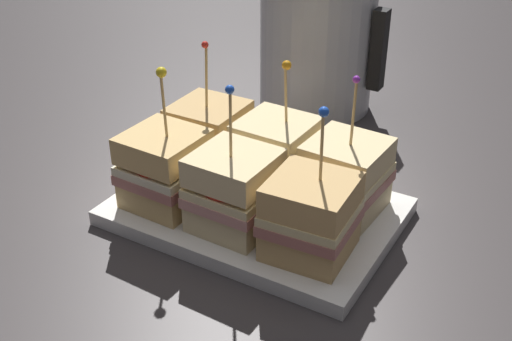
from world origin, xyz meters
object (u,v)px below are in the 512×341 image
Objects in this scene: sandwich_front_left at (165,169)px; sandwich_front_center at (235,191)px; sandwich_back_left at (209,138)px; serving_platter at (256,211)px; sandwich_back_center at (277,156)px; sandwich_back_right at (345,176)px; sandwich_front_right at (311,217)px; kettle_steel at (318,43)px.

sandwich_front_left is 1.01× the size of sandwich_front_center.
sandwich_front_left is at bearing -89.89° from sandwich_back_left.
sandwich_back_center reaches higher than serving_platter.
sandwich_back_left is (-0.10, 0.05, 0.05)m from serving_platter.
sandwich_back_left reaches higher than sandwich_back_right.
sandwich_back_center is at bearing 1.19° from sandwich_back_left.
sandwich_back_right is (0.19, 0.00, -0.00)m from sandwich_back_left.
sandwich_front_right is (0.19, -0.00, -0.00)m from sandwich_front_left.
kettle_steel is (0.01, 0.29, 0.04)m from sandwich_back_left.
kettle_steel is at bearing 88.21° from sandwich_front_left.
sandwich_front_center reaches higher than sandwich_back_center.
serving_platter is 0.12m from sandwich_front_right.
serving_platter is at bearing -92.10° from sandwich_back_center.
sandwich_back_right is (0.09, 0.09, -0.00)m from sandwich_front_center.
sandwich_front_left is at bearing -135.75° from sandwich_back_center.
sandwich_front_center reaches higher than sandwich_back_right.
sandwich_back_left is 0.29m from kettle_steel.
sandwich_back_left reaches higher than sandwich_back_center.
kettle_steel reaches higher than sandwich_back_center.
kettle_steel is at bearing 87.60° from sandwich_back_left.
kettle_steel is (-0.09, 0.29, 0.04)m from sandwich_back_center.
serving_platter is 1.95× the size of sandwich_back_center.
sandwich_front_left reaches higher than sandwich_front_right.
kettle_steel reaches higher than sandwich_front_right.
sandwich_front_center is at bearing -90.84° from sandwich_back_center.
serving_platter is 1.94× the size of sandwich_back_right.
sandwich_back_center is at bearing 44.25° from sandwich_front_left.
kettle_steel reaches higher than serving_platter.
sandwich_front_right is at bearing -26.29° from sandwich_back_left.
sandwich_front_left is at bearing -153.20° from sandwich_back_right.
sandwich_front_center is 1.03× the size of sandwich_back_right.
sandwich_back_center is (0.00, 0.09, 0.00)m from sandwich_front_center.
sandwich_front_left is 1.03× the size of sandwich_back_right.
sandwich_front_center is (0.10, -0.00, -0.00)m from sandwich_front_left.
sandwich_back_right is 0.71× the size of kettle_steel.
sandwich_front_left is 1.04× the size of sandwich_back_center.
serving_platter is at bearing 26.35° from sandwich_front_left.
sandwich_front_left reaches higher than sandwich_back_center.
serving_platter is at bearing 90.43° from sandwich_front_center.
sandwich_front_left is (-0.10, -0.05, 0.05)m from serving_platter.
serving_platter is 1.87× the size of sandwich_front_left.
sandwich_front_left is at bearing -91.79° from kettle_steel.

